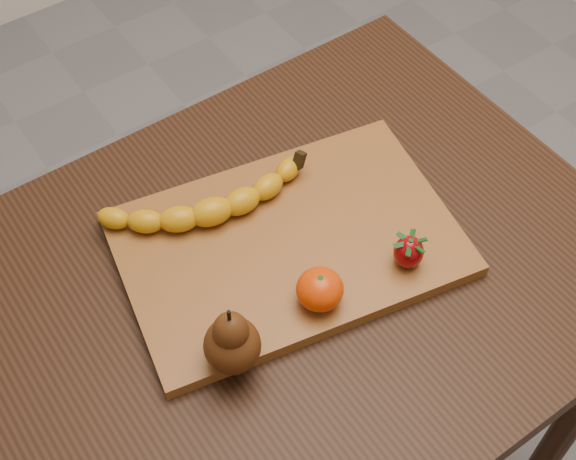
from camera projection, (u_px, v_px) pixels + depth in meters
table at (263, 325)px, 1.14m from camera, size 1.00×0.70×0.76m
cutting_board at (288, 243)px, 1.09m from camera, size 0.50×0.38×0.02m
banana at (211, 212)px, 1.09m from camera, size 0.26×0.13×0.04m
pear at (231, 337)px, 0.93m from camera, size 0.08×0.08×0.11m
mandarin at (320, 289)px, 1.01m from camera, size 0.07×0.07×0.05m
strawberry at (409, 251)px, 1.04m from camera, size 0.05×0.05×0.05m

